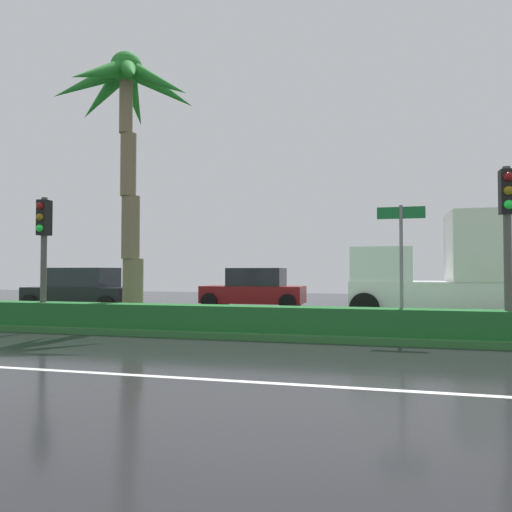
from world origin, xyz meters
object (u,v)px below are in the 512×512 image
traffic_signal_median_left (43,237)px  street_name_sign (401,250)px  car_in_traffic_leading (82,291)px  car_in_traffic_second (254,289)px  palm_tree_mid_left (127,114)px  traffic_signal_median_right (507,220)px  box_truck_lead (454,272)px

traffic_signal_median_left → street_name_sign: 9.34m
car_in_traffic_leading → car_in_traffic_second: bearing=-152.9°
palm_tree_mid_left → car_in_traffic_second: 9.42m
traffic_signal_median_right → box_truck_lead: size_ratio=0.58×
traffic_signal_median_left → car_in_traffic_leading: 6.41m
traffic_signal_median_right → car_in_traffic_second: 11.80m
traffic_signal_median_left → street_name_sign: traffic_signal_median_left is taller
car_in_traffic_leading → box_truck_lead: box_truck_lead is taller
traffic_signal_median_left → street_name_sign: bearing=4.0°
street_name_sign → car_in_traffic_leading: (-11.89, 4.96, -1.25)m
traffic_signal_median_left → palm_tree_mid_left: bearing=33.0°
street_name_sign → box_truck_lead: size_ratio=0.47×
street_name_sign → palm_tree_mid_left: bearing=176.0°
car_in_traffic_leading → box_truck_lead: (13.68, -0.23, 0.72)m
traffic_signal_median_right → car_in_traffic_second: (-7.89, 8.57, -1.88)m
traffic_signal_median_left → car_in_traffic_leading: size_ratio=0.80×
car_in_traffic_leading → car_in_traffic_second: (6.18, 3.16, 0.00)m
palm_tree_mid_left → street_name_sign: 8.52m
car_in_traffic_leading → car_in_traffic_second: size_ratio=1.00×
palm_tree_mid_left → traffic_signal_median_left: 4.17m
box_truck_lead → traffic_signal_median_left: bearing=25.9°
traffic_signal_median_right → street_name_sign: (-2.19, 0.44, -0.63)m
palm_tree_mid_left → car_in_traffic_second: size_ratio=1.80×
street_name_sign → car_in_traffic_second: street_name_sign is taller
palm_tree_mid_left → car_in_traffic_leading: size_ratio=1.80×
car_in_traffic_leading → box_truck_lead: 13.71m
car_in_traffic_leading → palm_tree_mid_left: bearing=134.7°
traffic_signal_median_right → street_name_sign: 2.32m
traffic_signal_median_right → box_truck_lead: (-0.39, 5.18, -1.16)m
palm_tree_mid_left → box_truck_lead: (9.30, 4.21, -4.54)m
street_name_sign → traffic_signal_median_right: bearing=-11.4°
traffic_signal_median_right → car_in_traffic_leading: (-14.08, 5.41, -1.88)m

